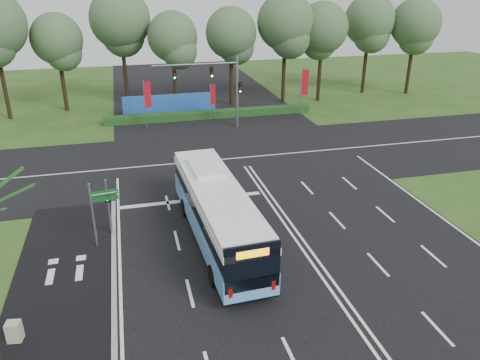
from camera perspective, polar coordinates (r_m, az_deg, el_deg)
name	(u,v)px	position (r m, az deg, el deg)	size (l,w,h in m)	color
ground	(286,227)	(28.43, 5.68, -5.75)	(120.00, 120.00, 0.00)	#244D19
road_main	(286,227)	(28.43, 5.68, -5.71)	(20.00, 120.00, 0.04)	black
road_cross	(238,158)	(38.86, -0.19, 2.68)	(120.00, 14.00, 0.05)	black
bike_path	(63,287)	(24.80, -20.75, -12.10)	(5.00, 18.00, 0.06)	black
kerb_strip	(114,279)	(24.53, -15.11, -11.61)	(0.25, 18.00, 0.12)	gray
city_bus	(217,212)	(26.08, -2.79, -3.93)	(3.21, 12.79, 3.64)	#5E98DA
pedestrian_signal	(108,206)	(27.66, -15.75, -3.02)	(0.32, 0.42, 3.48)	gray
street_sign	(98,207)	(26.41, -16.88, -3.14)	(1.50, 0.26, 3.87)	gray
utility_cabinet	(14,332)	(22.19, -25.81, -16.33)	(0.57, 0.47, 0.95)	#B3AA90
banner_flag_left	(147,98)	(46.81, -11.28, 9.82)	(0.70, 0.17, 4.80)	gray
banner_flag_mid	(212,97)	(48.78, -3.39, 10.12)	(0.58, 0.13, 3.91)	gray
banner_flag_right	(304,85)	(50.95, 7.80, 11.36)	(0.72, 0.31, 5.10)	gray
traffic_light_gantry	(219,82)	(45.59, -2.57, 11.87)	(8.41, 0.28, 7.00)	gray
hedge	(210,114)	(50.37, -3.65, 7.98)	(22.00, 1.20, 0.80)	#193A15
blue_hoarding	(170,105)	(52.06, -8.58, 9.08)	(10.00, 0.30, 2.20)	#1F57AD
eucalyptus_row	(223,26)	(55.10, -2.07, 18.24)	(53.80, 10.32, 12.93)	black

